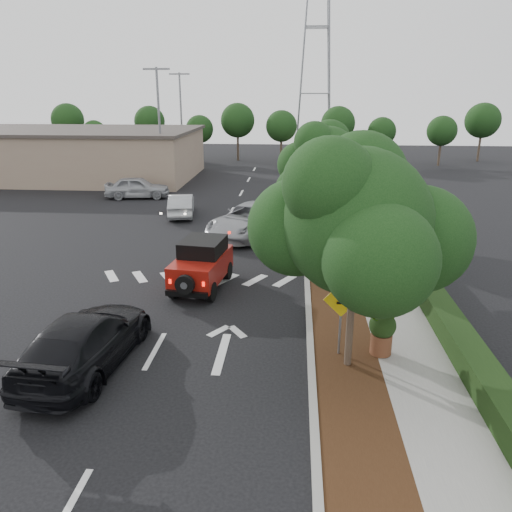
# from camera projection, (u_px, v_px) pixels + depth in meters

# --- Properties ---
(ground) EXTENTS (120.00, 120.00, 0.00)m
(ground) POSITION_uv_depth(u_px,v_px,m) (155.00, 351.00, 14.79)
(ground) COLOR black
(ground) RESTS_ON ground
(curb) EXTENTS (0.20, 70.00, 0.15)m
(curb) POSITION_uv_depth(u_px,v_px,m) (305.00, 238.00, 25.77)
(curb) COLOR #9E9B93
(curb) RESTS_ON ground
(planting_strip) EXTENTS (1.80, 70.00, 0.12)m
(planting_strip) POSITION_uv_depth(u_px,v_px,m) (324.00, 239.00, 25.70)
(planting_strip) COLOR black
(planting_strip) RESTS_ON ground
(sidewalk) EXTENTS (2.00, 70.00, 0.12)m
(sidewalk) POSITION_uv_depth(u_px,v_px,m) (362.00, 240.00, 25.56)
(sidewalk) COLOR gray
(sidewalk) RESTS_ON ground
(hedge) EXTENTS (0.80, 70.00, 0.80)m
(hedge) POSITION_uv_depth(u_px,v_px,m) (390.00, 234.00, 25.34)
(hedge) COLOR black
(hedge) RESTS_ON ground
(commercial_building) EXTENTS (22.00, 12.00, 4.00)m
(commercial_building) POSITION_uv_depth(u_px,v_px,m) (67.00, 154.00, 43.73)
(commercial_building) COLOR gray
(commercial_building) RESTS_ON ground
(transmission_tower) EXTENTS (7.00, 4.00, 28.00)m
(transmission_tower) POSITION_uv_depth(u_px,v_px,m) (312.00, 155.00, 59.74)
(transmission_tower) COLOR slate
(transmission_tower) RESTS_ON ground
(street_tree_near) EXTENTS (3.80, 3.80, 5.92)m
(street_tree_near) POSITION_uv_depth(u_px,v_px,m) (347.00, 367.00, 13.89)
(street_tree_near) COLOR black
(street_tree_near) RESTS_ON ground
(street_tree_mid) EXTENTS (3.20, 3.20, 5.32)m
(street_tree_mid) POSITION_uv_depth(u_px,v_px,m) (331.00, 278.00, 20.52)
(street_tree_mid) COLOR black
(street_tree_mid) RESTS_ON ground
(street_tree_far) EXTENTS (3.40, 3.40, 5.62)m
(street_tree_far) POSITION_uv_depth(u_px,v_px,m) (323.00, 235.00, 26.66)
(street_tree_far) COLOR black
(street_tree_far) RESTS_ON ground
(light_pole_a) EXTENTS (2.00, 0.22, 9.00)m
(light_pole_a) POSITION_uv_depth(u_px,v_px,m) (163.00, 187.00, 39.87)
(light_pole_a) COLOR slate
(light_pole_a) RESTS_ON ground
(light_pole_b) EXTENTS (2.00, 0.22, 9.00)m
(light_pole_b) POSITION_uv_depth(u_px,v_px,m) (183.00, 165.00, 51.29)
(light_pole_b) COLOR slate
(light_pole_b) RESTS_ON ground
(red_jeep) EXTENTS (2.07, 3.84, 1.90)m
(red_jeep) POSITION_uv_depth(u_px,v_px,m) (203.00, 263.00, 19.35)
(red_jeep) COLOR black
(red_jeep) RESTS_ON ground
(silver_suv_ahead) EXTENTS (5.00, 6.57, 1.66)m
(silver_suv_ahead) POSITION_uv_depth(u_px,v_px,m) (251.00, 220.00, 26.33)
(silver_suv_ahead) COLOR #989AA0
(silver_suv_ahead) RESTS_ON ground
(black_suv_oncoming) EXTENTS (2.62, 5.50, 1.55)m
(black_suv_oncoming) POSITION_uv_depth(u_px,v_px,m) (86.00, 341.00, 13.76)
(black_suv_oncoming) COLOR black
(black_suv_oncoming) RESTS_ON ground
(silver_sedan_oncoming) EXTENTS (2.10, 4.27, 1.35)m
(silver_sedan_oncoming) POSITION_uv_depth(u_px,v_px,m) (181.00, 205.00, 30.54)
(silver_sedan_oncoming) COLOR #A4A7AB
(silver_sedan_oncoming) RESTS_ON ground
(parked_suv) EXTENTS (4.71, 2.44, 1.53)m
(parked_suv) POSITION_uv_depth(u_px,v_px,m) (137.00, 187.00, 35.55)
(parked_suv) COLOR #A1A4A9
(parked_suv) RESTS_ON ground
(speed_hump_sign) EXTENTS (1.04, 0.13, 2.22)m
(speed_hump_sign) POSITION_uv_depth(u_px,v_px,m) (341.00, 308.00, 13.95)
(speed_hump_sign) COLOR slate
(speed_hump_sign) RESTS_ON ground
(terracotta_planter) EXTENTS (0.76, 0.76, 1.33)m
(terracotta_planter) POSITION_uv_depth(u_px,v_px,m) (382.00, 329.00, 14.15)
(terracotta_planter) COLOR brown
(terracotta_planter) RESTS_ON ground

